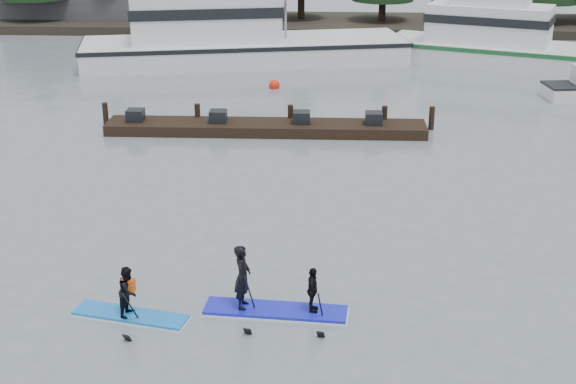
# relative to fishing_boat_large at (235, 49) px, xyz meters

# --- Properties ---
(ground) EXTENTS (160.00, 160.00, 0.00)m
(ground) POSITION_rel_fishing_boat_large_xyz_m (4.38, -29.73, -0.79)
(ground) COLOR slate
(ground) RESTS_ON ground
(far_shore) EXTENTS (70.00, 8.00, 0.60)m
(far_shore) POSITION_rel_fishing_boat_large_xyz_m (4.38, 12.27, -0.49)
(far_shore) COLOR #2D281E
(far_shore) RESTS_ON ground
(treeline) EXTENTS (60.00, 4.00, 8.00)m
(treeline) POSITION_rel_fishing_boat_large_xyz_m (4.38, 12.27, -0.79)
(treeline) COLOR black
(treeline) RESTS_ON ground
(fishing_boat_large) EXTENTS (19.21, 8.86, 10.36)m
(fishing_boat_large) POSITION_rel_fishing_boat_large_xyz_m (0.00, 0.00, 0.00)
(fishing_boat_large) COLOR white
(fishing_boat_large) RESTS_ON ground
(fishing_boat_medium) EXTENTS (15.68, 9.41, 8.92)m
(fishing_boat_medium) POSITION_rel_fishing_boat_large_xyz_m (15.95, 0.33, -0.16)
(fishing_boat_medium) COLOR white
(fishing_boat_medium) RESTS_ON ground
(floating_dock) EXTENTS (13.38, 1.90, 0.45)m
(floating_dock) POSITION_rel_fishing_boat_large_xyz_m (2.92, -14.00, -0.57)
(floating_dock) COLOR black
(floating_dock) RESTS_ON ground
(buoy_b) EXTENTS (0.56, 0.56, 0.56)m
(buoy_b) POSITION_rel_fishing_boat_large_xyz_m (2.73, -6.10, -0.79)
(buoy_b) COLOR red
(buoy_b) RESTS_ON ground
(buoy_c) EXTENTS (0.48, 0.48, 0.48)m
(buoy_c) POSITION_rel_fishing_boat_large_xyz_m (17.35, -5.51, -0.79)
(buoy_c) COLOR red
(buoy_c) RESTS_ON ground
(paddleboard_solo) EXTENTS (2.91, 1.33, 1.83)m
(paddleboard_solo) POSITION_rel_fishing_boat_large_xyz_m (0.88, -29.52, -0.30)
(paddleboard_solo) COLOR blue
(paddleboard_solo) RESTS_ON ground
(paddleboard_duo) EXTENTS (3.53, 1.28, 2.25)m
(paddleboard_duo) POSITION_rel_fishing_boat_large_xyz_m (4.25, -29.10, -0.24)
(paddleboard_duo) COLOR #171ED8
(paddleboard_duo) RESTS_ON ground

